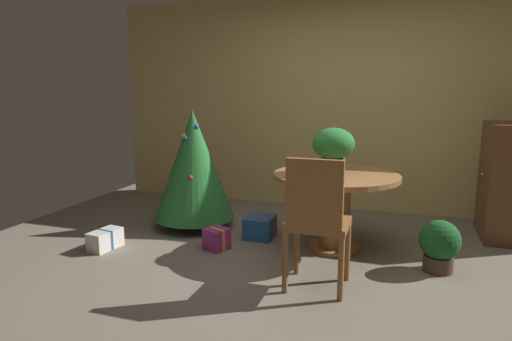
% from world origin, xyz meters
% --- Properties ---
extents(ground_plane, '(6.60, 6.60, 0.00)m').
position_xyz_m(ground_plane, '(0.00, 0.00, 0.00)').
color(ground_plane, '#756B5B').
extents(back_wall_panel, '(6.00, 0.10, 2.60)m').
position_xyz_m(back_wall_panel, '(0.00, 2.20, 1.30)').
color(back_wall_panel, tan).
rests_on(back_wall_panel, ground_plane).
extents(round_dining_table, '(1.14, 1.14, 0.72)m').
position_xyz_m(round_dining_table, '(0.12, 0.67, 0.50)').
color(round_dining_table, '#9E6B3D').
rests_on(round_dining_table, ground_plane).
extents(flower_vase, '(0.38, 0.38, 0.42)m').
position_xyz_m(flower_vase, '(0.08, 0.68, 0.97)').
color(flower_vase, '#665B51').
rests_on(flower_vase, round_dining_table).
extents(wooden_chair_near, '(0.45, 0.41, 1.01)m').
position_xyz_m(wooden_chair_near, '(0.12, -0.25, 0.57)').
color(wooden_chair_near, brown).
rests_on(wooden_chair_near, ground_plane).
extents(holiday_tree, '(0.86, 0.86, 1.26)m').
position_xyz_m(holiday_tree, '(-1.43, 0.89, 0.68)').
color(holiday_tree, brown).
rests_on(holiday_tree, ground_plane).
extents(gift_box_cream, '(0.21, 0.34, 0.18)m').
position_xyz_m(gift_box_cream, '(-1.92, 0.00, 0.09)').
color(gift_box_cream, silver).
rests_on(gift_box_cream, ground_plane).
extents(gift_box_purple, '(0.26, 0.26, 0.20)m').
position_xyz_m(gift_box_purple, '(-0.92, 0.32, 0.10)').
color(gift_box_purple, '#9E287A').
rests_on(gift_box_purple, ground_plane).
extents(gift_box_blue, '(0.28, 0.32, 0.22)m').
position_xyz_m(gift_box_blue, '(-0.64, 0.77, 0.11)').
color(gift_box_blue, '#1E569E').
rests_on(gift_box_blue, ground_plane).
extents(wooden_cabinet, '(0.50, 0.70, 1.15)m').
position_xyz_m(wooden_cabinet, '(1.69, 1.54, 0.58)').
color(wooden_cabinet, brown).
rests_on(wooden_cabinet, ground_plane).
extents(potted_plant, '(0.33, 0.33, 0.43)m').
position_xyz_m(potted_plant, '(1.01, 0.43, 0.23)').
color(potted_plant, '#4C382D').
rests_on(potted_plant, ground_plane).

